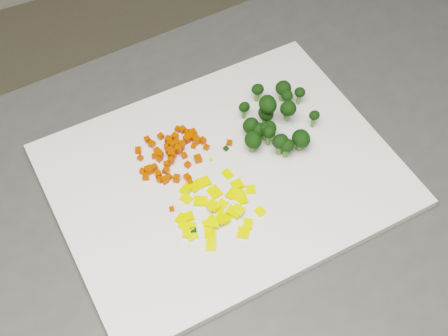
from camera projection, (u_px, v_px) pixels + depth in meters
name	position (u px, v px, depth m)	size (l,w,h in m)	color
counter_block	(258.00, 307.00, 1.26)	(1.01, 0.71, 0.90)	#40403D
cutting_board	(224.00, 175.00, 0.89)	(0.47, 0.37, 0.01)	white
carrot_pile	(173.00, 152.00, 0.89)	(0.11, 0.11, 0.03)	#C53002
pepper_pile	(219.00, 206.00, 0.84)	(0.12, 0.12, 0.02)	yellow
broccoli_pile	(278.00, 114.00, 0.91)	(0.13, 0.13, 0.06)	black
carrot_cube_0	(175.00, 137.00, 0.92)	(0.01, 0.01, 0.01)	#C53002
carrot_cube_1	(166.00, 164.00, 0.89)	(0.01, 0.01, 0.01)	#C53002
carrot_cube_2	(166.00, 147.00, 0.91)	(0.01, 0.01, 0.01)	#C53002
carrot_cube_3	(167.00, 164.00, 0.89)	(0.01, 0.01, 0.01)	#C53002
carrot_cube_4	(169.00, 140.00, 0.92)	(0.01, 0.01, 0.01)	#C53002
carrot_cube_5	(177.00, 143.00, 0.91)	(0.01, 0.01, 0.01)	#C53002
carrot_cube_6	(149.00, 170.00, 0.88)	(0.01, 0.01, 0.01)	#C53002
carrot_cube_7	(184.00, 156.00, 0.90)	(0.01, 0.01, 0.01)	#C53002
carrot_cube_8	(154.00, 167.00, 0.89)	(0.01, 0.01, 0.01)	#C53002
carrot_cube_9	(203.00, 141.00, 0.92)	(0.01, 0.01, 0.01)	#C53002
carrot_cube_10	(152.00, 144.00, 0.91)	(0.01, 0.01, 0.01)	#C53002
carrot_cube_11	(172.00, 154.00, 0.89)	(0.01, 0.01, 0.01)	#C53002
carrot_cube_12	(173.00, 155.00, 0.90)	(0.01, 0.01, 0.01)	#C53002
carrot_cube_13	(177.00, 178.00, 0.88)	(0.01, 0.01, 0.01)	#C53002
carrot_cube_14	(178.00, 129.00, 0.93)	(0.01, 0.01, 0.01)	#C53002
carrot_cube_15	(157.00, 156.00, 0.90)	(0.01, 0.01, 0.01)	#C53002
carrot_cube_16	(182.00, 146.00, 0.90)	(0.01, 0.01, 0.01)	#C53002
carrot_cube_17	(157.00, 151.00, 0.91)	(0.01, 0.01, 0.01)	#C53002
carrot_cube_18	(188.00, 137.00, 0.92)	(0.01, 0.01, 0.01)	#C53002
carrot_cube_19	(194.00, 146.00, 0.91)	(0.01, 0.01, 0.01)	#C53002
carrot_cube_20	(158.00, 174.00, 0.88)	(0.01, 0.01, 0.01)	#C53002
carrot_cube_21	(189.00, 178.00, 0.88)	(0.01, 0.01, 0.01)	#C53002
carrot_cube_22	(194.00, 137.00, 0.92)	(0.01, 0.01, 0.01)	#C53002
carrot_cube_23	(177.00, 150.00, 0.91)	(0.01, 0.01, 0.01)	#C53002
carrot_cube_24	(182.00, 144.00, 0.91)	(0.01, 0.01, 0.01)	#C53002
carrot_cube_25	(166.00, 171.00, 0.88)	(0.01, 0.01, 0.01)	#C53002
carrot_cube_26	(170.00, 142.00, 0.92)	(0.01, 0.01, 0.01)	#C53002
carrot_cube_27	(161.00, 136.00, 0.92)	(0.01, 0.01, 0.01)	#C53002
carrot_cube_28	(172.00, 145.00, 0.91)	(0.01, 0.01, 0.01)	#C53002
carrot_cube_29	(197.00, 140.00, 0.92)	(0.01, 0.01, 0.01)	#C53002
carrot_cube_30	(138.00, 150.00, 0.91)	(0.01, 0.01, 0.01)	#C53002
carrot_cube_31	(170.00, 151.00, 0.90)	(0.01, 0.01, 0.01)	#C53002
carrot_cube_32	(177.00, 141.00, 0.92)	(0.01, 0.01, 0.01)	#C53002
carrot_cube_33	(188.00, 139.00, 0.92)	(0.01, 0.01, 0.01)	#C53002
carrot_cube_34	(143.00, 171.00, 0.88)	(0.01, 0.01, 0.01)	#C53002
carrot_cube_35	(182.00, 130.00, 0.93)	(0.01, 0.01, 0.01)	#C53002
carrot_cube_36	(169.00, 177.00, 0.88)	(0.01, 0.01, 0.01)	#C53002
carrot_cube_37	(147.00, 139.00, 0.92)	(0.01, 0.01, 0.01)	#C53002
carrot_cube_38	(169.00, 140.00, 0.92)	(0.01, 0.01, 0.01)	#C53002
carrot_cube_39	(160.00, 180.00, 0.88)	(0.01, 0.01, 0.01)	#C53002
carrot_cube_40	(146.00, 177.00, 0.88)	(0.01, 0.01, 0.01)	#C53002
carrot_cube_41	(160.00, 155.00, 0.89)	(0.01, 0.01, 0.01)	#C53002
carrot_cube_42	(165.00, 180.00, 0.87)	(0.01, 0.01, 0.01)	#C53002
carrot_cube_43	(190.00, 182.00, 0.87)	(0.01, 0.01, 0.01)	#C53002
carrot_cube_44	(188.00, 165.00, 0.89)	(0.01, 0.01, 0.01)	#C53002
carrot_cube_45	(159.00, 158.00, 0.90)	(0.01, 0.01, 0.01)	#C53002
carrot_cube_46	(176.00, 179.00, 0.88)	(0.01, 0.01, 0.01)	#C53002
carrot_cube_47	(160.00, 154.00, 0.90)	(0.01, 0.01, 0.01)	#C53002
carrot_cube_48	(193.00, 133.00, 0.92)	(0.01, 0.01, 0.01)	#C53002
carrot_cube_49	(180.00, 148.00, 0.91)	(0.01, 0.01, 0.01)	#C53002
carrot_cube_50	(154.00, 156.00, 0.90)	(0.01, 0.01, 0.01)	#C53002
carrot_cube_51	(198.00, 159.00, 0.90)	(0.01, 0.01, 0.01)	#C53002
carrot_cube_52	(187.00, 177.00, 0.88)	(0.01, 0.01, 0.01)	#C53002
carrot_cube_53	(171.00, 160.00, 0.89)	(0.01, 0.01, 0.01)	#C53002
carrot_cube_54	(178.00, 149.00, 0.90)	(0.01, 0.01, 0.01)	#C53002
carrot_cube_55	(206.00, 147.00, 0.91)	(0.01, 0.01, 0.01)	#C53002
carrot_cube_56	(140.00, 158.00, 0.90)	(0.01, 0.01, 0.01)	#C53002
carrot_cube_57	(187.00, 132.00, 0.93)	(0.01, 0.01, 0.01)	#C53002
pepper_chunk_0	(192.00, 235.00, 0.82)	(0.01, 0.01, 0.00)	yellow
pepper_chunk_1	(196.00, 186.00, 0.87)	(0.02, 0.02, 0.00)	yellow
pepper_chunk_2	(223.00, 218.00, 0.84)	(0.02, 0.02, 0.00)	yellow
pepper_chunk_3	(238.00, 194.00, 0.86)	(0.02, 0.01, 0.00)	yellow
pepper_chunk_4	(213.00, 222.00, 0.83)	(0.02, 0.02, 0.00)	yellow
pepper_chunk_5	(243.00, 233.00, 0.83)	(0.02, 0.02, 0.00)	yellow
pepper_chunk_6	(210.00, 234.00, 0.82)	(0.01, 0.01, 0.00)	yellow
pepper_chunk_7	(204.00, 182.00, 0.87)	(0.02, 0.02, 0.01)	yellow
pepper_chunk_8	(188.00, 217.00, 0.84)	(0.01, 0.02, 0.00)	yellow
pepper_chunk_9	(228.00, 174.00, 0.88)	(0.02, 0.01, 0.00)	yellow
pepper_chunk_10	(243.00, 199.00, 0.86)	(0.02, 0.01, 0.00)	yellow
pepper_chunk_11	(221.00, 206.00, 0.85)	(0.02, 0.01, 0.00)	yellow
pepper_chunk_12	(237.00, 185.00, 0.87)	(0.02, 0.01, 0.00)	yellow
pepper_chunk_13	(234.00, 214.00, 0.84)	(0.02, 0.01, 0.00)	yellow
pepper_chunk_14	(209.00, 225.00, 0.83)	(0.02, 0.01, 0.00)	yellow
pepper_chunk_15	(186.00, 199.00, 0.86)	(0.02, 0.01, 0.01)	yellow
pepper_chunk_16	(213.00, 207.00, 0.84)	(0.01, 0.01, 0.00)	yellow
pepper_chunk_17	(185.00, 227.00, 0.83)	(0.02, 0.01, 0.00)	yellow
pepper_chunk_18	(213.00, 205.00, 0.85)	(0.01, 0.02, 0.00)	yellow
pepper_chunk_19	(182.00, 219.00, 0.84)	(0.01, 0.02, 0.00)	yellow
pepper_chunk_20	(188.00, 234.00, 0.82)	(0.01, 0.01, 0.00)	yellow
pepper_chunk_21	(237.00, 195.00, 0.86)	(0.02, 0.02, 0.00)	yellow
pepper_chunk_22	(231.00, 194.00, 0.86)	(0.02, 0.01, 0.00)	yellow
pepper_chunk_23	(234.00, 212.00, 0.84)	(0.01, 0.02, 0.00)	yellow
pepper_chunk_24	(248.00, 224.00, 0.83)	(0.02, 0.01, 0.00)	yellow
pepper_chunk_25	(238.00, 210.00, 0.84)	(0.01, 0.02, 0.00)	yellow
pepper_chunk_26	(187.00, 189.00, 0.87)	(0.02, 0.01, 0.00)	yellow
pepper_chunk_27	(211.00, 244.00, 0.82)	(0.02, 0.01, 0.00)	yellow
pepper_chunk_28	(251.00, 190.00, 0.87)	(0.01, 0.01, 0.00)	yellow
pepper_chunk_29	(223.00, 219.00, 0.83)	(0.02, 0.02, 0.00)	yellow
pepper_chunk_30	(201.00, 201.00, 0.86)	(0.02, 0.02, 0.00)	yellow
pepper_chunk_31	(191.00, 227.00, 0.83)	(0.01, 0.01, 0.00)	yellow
pepper_chunk_32	(214.00, 192.00, 0.86)	(0.02, 0.02, 0.00)	yellow
pepper_chunk_33	(260.00, 211.00, 0.85)	(0.01, 0.01, 0.00)	yellow
broccoli_floret_0	(287.00, 111.00, 0.92)	(0.03, 0.03, 0.03)	black
broccoli_floret_1	(313.00, 119.00, 0.93)	(0.02, 0.02, 0.03)	black
broccoli_floret_2	(269.00, 131.00, 0.91)	(0.03, 0.03, 0.03)	black
broccoli_floret_3	(257.00, 93.00, 0.96)	(0.03, 0.03, 0.03)	black
broccoli_floret_4	(282.00, 92.00, 0.96)	(0.03, 0.03, 0.04)	black
broccoli_floret_5	(265.00, 132.00, 0.91)	(0.03, 0.03, 0.03)	black
broccoli_floret_6	(279.00, 145.00, 0.89)	(0.03, 0.03, 0.04)	black
broccoli_floret_7	(286.00, 149.00, 0.89)	(0.03, 0.03, 0.03)	black
broccoli_floret_8	(250.00, 128.00, 0.92)	(0.03, 0.03, 0.03)	black
broccoli_floret_9	(286.00, 100.00, 0.95)	(0.02, 0.02, 0.03)	black
broccoli_floret_10	(258.00, 132.00, 0.92)	(0.03, 0.03, 0.03)	black
broccoli_floret_11	(300.00, 141.00, 0.90)	(0.04, 0.04, 0.03)	black
broccoli_floret_12	(268.00, 136.00, 0.90)	(0.03, 0.03, 0.03)	black
broccoli_floret_13	(244.00, 111.00, 0.94)	(0.02, 0.02, 0.03)	black
broccoli_floret_14	(265.00, 116.00, 0.93)	(0.03, 0.03, 0.03)	black
broccoli_floret_15	(287.00, 110.00, 0.92)	(0.03, 0.03, 0.03)	black
broccoli_floret_16	(299.00, 96.00, 0.95)	(0.02, 0.02, 0.03)	black
broccoli_floret_17	(267.00, 108.00, 0.91)	(0.04, 0.04, 0.04)	black
broccoli_floret_18	(252.00, 143.00, 0.90)	(0.03, 0.03, 0.03)	black
stray_bit_0	(172.00, 209.00, 0.85)	(0.01, 0.01, 0.00)	#C53002
stray_bit_1	(211.00, 160.00, 0.90)	(0.00, 0.00, 0.00)	yellow
stray_bit_2	(181.00, 151.00, 0.91)	(0.00, 0.00, 0.00)	#C53002
stray_bit_3	(193.00, 231.00, 0.83)	(0.01, 0.01, 0.01)	black
stray_bit_4	(249.00, 142.00, 0.92)	(0.01, 0.01, 0.00)	black
stray_bit_5	(226.00, 148.00, 0.91)	(0.01, 0.01, 0.00)	black
stray_bit_6	(212.00, 218.00, 0.84)	(0.00, 0.00, 0.00)	#C53002
stray_bit_7	(229.00, 143.00, 0.92)	(0.01, 0.01, 0.01)	#C53002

